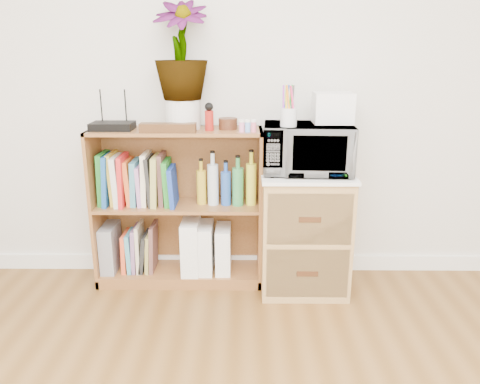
{
  "coord_description": "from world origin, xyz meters",
  "views": [
    {
      "loc": [
        0.05,
        -0.57,
        1.38
      ],
      "look_at": [
        0.02,
        1.95,
        0.62
      ],
      "focal_mm": 35.0,
      "sensor_mm": 36.0,
      "label": 1
    }
  ],
  "objects": [
    {
      "name": "wooden_bowl",
      "position": [
        -0.05,
        2.11,
        0.98
      ],
      "size": [
        0.11,
        0.11,
        0.06
      ],
      "primitive_type": "cylinder",
      "color": "#37190F",
      "rests_on": "bookshelf"
    },
    {
      "name": "file_box",
      "position": [
        -0.78,
        2.1,
        0.21
      ],
      "size": [
        0.09,
        0.23,
        0.29
      ],
      "primitive_type": "cube",
      "color": "gray",
      "rests_on": "bookshelf"
    },
    {
      "name": "small_appliance",
      "position": [
        0.54,
        2.07,
        1.08
      ],
      "size": [
        0.21,
        0.18,
        0.17
      ],
      "primitive_type": "cube",
      "color": "white",
      "rests_on": "microwave"
    },
    {
      "name": "microwave",
      "position": [
        0.4,
        2.02,
        0.86
      ],
      "size": [
        0.51,
        0.36,
        0.27
      ],
      "primitive_type": "imported",
      "rotation": [
        0.0,
        0.0,
        -0.06
      ],
      "color": "silver",
      "rests_on": "wicker_unit"
    },
    {
      "name": "bookshelf",
      "position": [
        -0.35,
        2.1,
        0.47
      ],
      "size": [
        1.0,
        0.3,
        0.95
      ],
      "primitive_type": "cube",
      "color": "brown",
      "rests_on": "ground"
    },
    {
      "name": "magazine_holder_left",
      "position": [
        -0.28,
        2.09,
        0.23
      ],
      "size": [
        0.1,
        0.26,
        0.33
      ],
      "primitive_type": "cube",
      "color": "white",
      "rests_on": "bookshelf"
    },
    {
      "name": "cookbooks",
      "position": [
        -0.59,
        2.1,
        0.64
      ],
      "size": [
        0.46,
        0.2,
        0.31
      ],
      "color": "#217C28",
      "rests_on": "bookshelf"
    },
    {
      "name": "magazine_holder_right",
      "position": [
        -0.08,
        2.09,
        0.21
      ],
      "size": [
        0.09,
        0.23,
        0.28
      ],
      "primitive_type": "cube",
      "color": "white",
      "rests_on": "bookshelf"
    },
    {
      "name": "liquor_bottles",
      "position": [
        -0.05,
        2.1,
        0.65
      ],
      "size": [
        0.36,
        0.07,
        0.32
      ],
      "color": "gold",
      "rests_on": "bookshelf"
    },
    {
      "name": "trinket_box",
      "position": [
        -0.38,
        2.0,
        0.97
      ],
      "size": [
        0.31,
        0.08,
        0.05
      ],
      "primitive_type": "cube",
      "color": "#341C0E",
      "rests_on": "bookshelf"
    },
    {
      "name": "wicker_unit",
      "position": [
        0.4,
        2.02,
        0.35
      ],
      "size": [
        0.5,
        0.45,
        0.7
      ],
      "primitive_type": "cube",
      "color": "#9E7542",
      "rests_on": "ground"
    },
    {
      "name": "skirting_board",
      "position": [
        0.0,
        2.24,
        0.05
      ],
      "size": [
        4.0,
        0.02,
        0.1
      ],
      "primitive_type": "cube",
      "color": "white",
      "rests_on": "ground"
    },
    {
      "name": "plant_pot",
      "position": [
        -0.31,
        2.12,
        1.03
      ],
      "size": [
        0.2,
        0.2,
        0.17
      ],
      "primitive_type": "cylinder",
      "color": "silver",
      "rests_on": "bookshelf"
    },
    {
      "name": "potted_plant",
      "position": [
        -0.31,
        2.12,
        1.39
      ],
      "size": [
        0.3,
        0.3,
        0.54
      ],
      "primitive_type": "imported",
      "color": "#39752E",
      "rests_on": "plant_pot"
    },
    {
      "name": "paint_jars",
      "position": [
        0.06,
        2.01,
        0.98
      ],
      "size": [
        0.12,
        0.04,
        0.06
      ],
      "primitive_type": "cube",
      "color": "pink",
      "rests_on": "bookshelf"
    },
    {
      "name": "router",
      "position": [
        -0.71,
        2.08,
        0.97
      ],
      "size": [
        0.24,
        0.16,
        0.04
      ],
      "primitive_type": "cube",
      "color": "black",
      "rests_on": "bookshelf"
    },
    {
      "name": "magazine_holder_mid",
      "position": [
        -0.19,
        2.09,
        0.22
      ],
      "size": [
        0.09,
        0.24,
        0.3
      ],
      "primitive_type": "cube",
      "color": "white",
      "rests_on": "bookshelf"
    },
    {
      "name": "lower_books",
      "position": [
        -0.6,
        2.1,
        0.2
      ],
      "size": [
        0.21,
        0.19,
        0.3
      ],
      "color": "#E54E28",
      "rests_on": "bookshelf"
    },
    {
      "name": "pen_cup",
      "position": [
        0.28,
        1.95,
        1.04
      ],
      "size": [
        0.09,
        0.09,
        0.1
      ],
      "primitive_type": "cylinder",
      "color": "silver",
      "rests_on": "microwave"
    },
    {
      "name": "white_bowl",
      "position": [
        -0.49,
        2.07,
        0.97
      ],
      "size": [
        0.13,
        0.13,
        0.03
      ],
      "primitive_type": "imported",
      "color": "silver",
      "rests_on": "bookshelf"
    },
    {
      "name": "kokeshi_doll",
      "position": [
        -0.15,
        2.06,
        1.01
      ],
      "size": [
        0.05,
        0.05,
        0.11
      ],
      "primitive_type": "cylinder",
      "color": "maroon",
      "rests_on": "bookshelf"
    }
  ]
}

